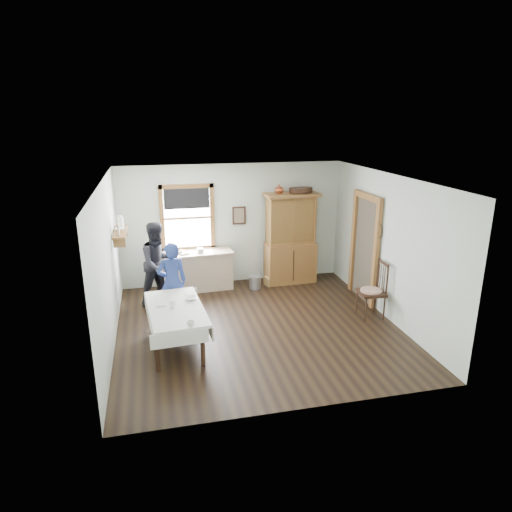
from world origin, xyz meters
name	(u,v)px	position (x,y,z in m)	size (l,w,h in m)	color
room	(258,257)	(0.00, 0.00, 1.35)	(5.01, 5.01, 2.70)	black
window	(187,214)	(-1.00, 2.47, 1.63)	(1.18, 0.07, 1.48)	white
doorway	(365,245)	(2.46, 0.85, 1.16)	(0.09, 1.14, 2.22)	#453D31
wall_shelf	(120,231)	(-2.37, 1.54, 1.57)	(0.24, 1.00, 0.44)	olive
framed_picture	(239,216)	(0.15, 2.46, 1.55)	(0.30, 0.04, 0.40)	black
rug_beater	(380,225)	(2.45, 0.30, 1.72)	(0.27, 0.27, 0.01)	black
work_counter	(198,271)	(-0.84, 2.14, 0.43)	(1.50, 0.57, 0.86)	tan
china_hutch	(291,238)	(1.27, 2.16, 1.03)	(1.21, 0.57, 2.06)	olive
dining_table	(177,326)	(-1.47, -0.36, 0.34)	(0.90, 1.72, 0.69)	silver
spindle_chair	(372,290)	(2.20, -0.05, 0.55)	(0.51, 0.51, 1.10)	black
pail	(255,282)	(0.39, 1.90, 0.14)	(0.26, 0.26, 0.28)	#A2A6AB
wicker_basket	(272,281)	(0.82, 2.02, 0.10)	(0.32, 0.23, 0.19)	#A28649
woman_blue	(172,285)	(-1.47, 0.64, 0.70)	(0.51, 0.34, 1.40)	navy
figure_dark	(159,266)	(-1.68, 1.56, 0.79)	(0.76, 0.60, 1.57)	black
table_cup_a	(191,324)	(-1.29, -1.12, 0.73)	(0.11, 0.11, 0.09)	white
table_cup_b	(172,305)	(-1.52, -0.36, 0.74)	(0.10, 0.10, 0.10)	white
table_bowl	(191,298)	(-1.19, -0.09, 0.72)	(0.22, 0.22, 0.06)	white
counter_book	(179,254)	(-1.25, 2.05, 0.87)	(0.17, 0.23, 0.02)	#76624E
counter_bowl	(178,252)	(-1.25, 2.13, 0.89)	(0.19, 0.19, 0.06)	white
shelf_bowl	(120,229)	(-2.37, 1.55, 1.60)	(0.22, 0.22, 0.05)	white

